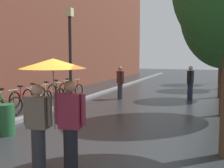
% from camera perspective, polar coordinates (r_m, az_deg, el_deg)
% --- Properties ---
extents(ground_plane, '(80.00, 80.00, 0.00)m').
position_cam_1_polar(ground_plane, '(5.66, -9.87, -16.40)').
color(ground_plane, '#26282B').
extents(building_facade, '(8.00, 36.00, 9.14)m').
position_cam_1_polar(building_facade, '(19.42, -20.75, 12.79)').
color(building_facade, brown).
rests_on(building_facade, ground).
extents(kerb_strip, '(0.30, 36.00, 0.12)m').
position_cam_1_polar(kerb_strip, '(15.78, -1.29, -1.61)').
color(kerb_strip, slate).
rests_on(kerb_strip, ground).
extents(street_tree_2, '(2.29, 2.29, 4.90)m').
position_cam_1_polar(street_tree_2, '(14.89, 22.72, 11.22)').
color(street_tree_2, '#473323').
rests_on(street_tree_2, ground).
extents(street_tree_4, '(2.38, 2.38, 5.22)m').
position_cam_1_polar(street_tree_4, '(22.50, 22.38, 9.95)').
color(street_tree_4, '#473323').
rests_on(street_tree_4, ground).
extents(parked_bicycle_1, '(1.15, 0.81, 0.96)m').
position_cam_1_polar(parked_bicycle_1, '(10.64, -21.84, -4.02)').
color(parked_bicycle_1, black).
rests_on(parked_bicycle_1, ground).
extents(parked_bicycle_2, '(1.10, 0.73, 0.96)m').
position_cam_1_polar(parked_bicycle_2, '(11.37, -18.11, -3.27)').
color(parked_bicycle_2, black).
rests_on(parked_bicycle_2, ground).
extents(parked_bicycle_3, '(1.10, 0.72, 0.96)m').
position_cam_1_polar(parked_bicycle_3, '(12.17, -15.70, -2.60)').
color(parked_bicycle_3, black).
rests_on(parked_bicycle_3, ground).
extents(parked_bicycle_4, '(1.11, 0.75, 0.96)m').
position_cam_1_polar(parked_bicycle_4, '(12.87, -13.02, -2.07)').
color(parked_bicycle_4, black).
rests_on(parked_bicycle_4, ground).
extents(parked_bicycle_5, '(1.16, 0.83, 0.96)m').
position_cam_1_polar(parked_bicycle_5, '(13.70, -11.16, -1.55)').
color(parked_bicycle_5, black).
rests_on(parked_bicycle_5, ground).
extents(parked_bicycle_6, '(1.16, 0.83, 0.96)m').
position_cam_1_polar(parked_bicycle_6, '(14.37, -8.78, -1.15)').
color(parked_bicycle_6, black).
rests_on(parked_bicycle_6, ground).
extents(couple_under_umbrella, '(1.24, 1.20, 2.10)m').
position_cam_1_polar(couple_under_umbrella, '(4.97, -12.37, -2.36)').
color(couple_under_umbrella, '#2D2D33').
rests_on(couple_under_umbrella, ground).
extents(street_lamp_post, '(0.24, 0.24, 4.00)m').
position_cam_1_polar(street_lamp_post, '(10.70, -8.93, 7.04)').
color(street_lamp_post, black).
rests_on(street_lamp_post, ground).
extents(litter_bin, '(0.44, 0.44, 0.85)m').
position_cam_1_polar(litter_bin, '(7.85, -21.64, -7.12)').
color(litter_bin, '#1E4C28').
rests_on(litter_bin, ground).
extents(pedestrian_walking_midground, '(0.43, 0.46, 1.63)m').
position_cam_1_polar(pedestrian_walking_midground, '(13.32, 1.76, 0.33)').
color(pedestrian_walking_midground, '#2D2D33').
rests_on(pedestrian_walking_midground, ground).
extents(pedestrian_walking_far, '(0.30, 0.58, 1.67)m').
position_cam_1_polar(pedestrian_walking_far, '(13.55, 16.40, 0.28)').
color(pedestrian_walking_far, '#1E233D').
rests_on(pedestrian_walking_far, ground).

